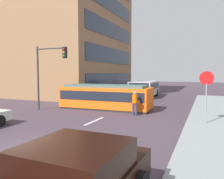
% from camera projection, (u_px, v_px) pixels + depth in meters
% --- Properties ---
extents(ground_plane, '(120.00, 120.00, 0.00)m').
position_uv_depth(ground_plane, '(118.00, 111.00, 17.25)').
color(ground_plane, '#443742').
extents(sidewalk_curb_right, '(3.20, 36.00, 0.14)m').
position_uv_depth(sidewalk_curb_right, '(218.00, 131.00, 10.93)').
color(sidewalk_curb_right, gray).
rests_on(sidewalk_curb_right, ground).
extents(lane_stripe_1, '(0.16, 2.40, 0.01)m').
position_uv_depth(lane_stripe_1, '(53.00, 139.00, 9.91)').
color(lane_stripe_1, silver).
rests_on(lane_stripe_1, ground).
extents(lane_stripe_2, '(0.16, 2.40, 0.01)m').
position_uv_depth(lane_stripe_2, '(94.00, 121.00, 13.58)').
color(lane_stripe_2, silver).
rests_on(lane_stripe_2, ground).
extents(lane_stripe_3, '(0.16, 2.40, 0.01)m').
position_uv_depth(lane_stripe_3, '(141.00, 101.00, 23.21)').
color(lane_stripe_3, silver).
rests_on(lane_stripe_3, ground).
extents(lane_stripe_4, '(0.16, 2.40, 0.01)m').
position_uv_depth(lane_stripe_4, '(154.00, 96.00, 28.72)').
color(lane_stripe_4, silver).
rests_on(lane_stripe_4, ground).
extents(corner_building, '(17.56, 16.16, 16.00)m').
position_uv_depth(corner_building, '(55.00, 37.00, 31.80)').
color(corner_building, '#926A47').
rests_on(corner_building, ground).
extents(streetcar_tram, '(7.35, 2.64, 1.98)m').
position_uv_depth(streetcar_tram, '(106.00, 96.00, 18.12)').
color(streetcar_tram, orange).
rests_on(streetcar_tram, ground).
extents(city_bus, '(2.68, 5.80, 1.91)m').
position_uv_depth(city_bus, '(144.00, 88.00, 26.94)').
color(city_bus, '#B2AEB6').
rests_on(city_bus, ground).
extents(pedestrian_crossing, '(0.51, 0.36, 1.67)m').
position_uv_depth(pedestrian_crossing, '(135.00, 102.00, 15.36)').
color(pedestrian_crossing, '#313658').
rests_on(pedestrian_crossing, ground).
extents(parked_sedan_mid, '(2.13, 4.33, 1.19)m').
position_uv_depth(parked_sedan_mid, '(85.00, 95.00, 23.39)').
color(parked_sedan_mid, navy).
rests_on(parked_sedan_mid, ground).
extents(parked_sedan_far, '(1.97, 4.50, 1.19)m').
position_uv_depth(parked_sedan_far, '(116.00, 90.00, 29.58)').
color(parked_sedan_far, silver).
rests_on(parked_sedan_far, ground).
extents(parked_sedan_furthest, '(2.05, 4.60, 1.19)m').
position_uv_depth(parked_sedan_furthest, '(126.00, 87.00, 35.50)').
color(parked_sedan_furthest, black).
rests_on(parked_sedan_furthest, ground).
extents(stop_sign, '(0.76, 0.07, 2.88)m').
position_uv_depth(stop_sign, '(206.00, 86.00, 12.29)').
color(stop_sign, gray).
rests_on(stop_sign, sidewalk_curb_right).
extents(traffic_light_mast, '(2.78, 0.33, 4.99)m').
position_uv_depth(traffic_light_mast, '(49.00, 66.00, 17.24)').
color(traffic_light_mast, '#333333').
rests_on(traffic_light_mast, ground).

